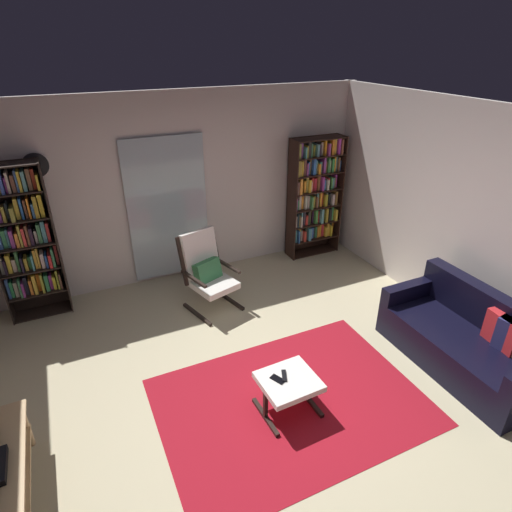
# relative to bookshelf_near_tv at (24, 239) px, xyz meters

# --- Properties ---
(ground_plane) EXTENTS (7.02, 7.02, 0.00)m
(ground_plane) POSITION_rel_bookshelf_near_tv_xyz_m (2.00, -2.64, -1.04)
(ground_plane) COLOR beige
(wall_back) EXTENTS (5.60, 0.06, 2.60)m
(wall_back) POSITION_rel_bookshelf_near_tv_xyz_m (2.00, 0.26, 0.26)
(wall_back) COLOR silver
(wall_back) RESTS_ON ground
(wall_right) EXTENTS (0.06, 6.00, 2.60)m
(wall_right) POSITION_rel_bookshelf_near_tv_xyz_m (4.70, -2.64, 0.26)
(wall_right) COLOR silver
(wall_right) RESTS_ON ground
(glass_door_panel) EXTENTS (1.10, 0.01, 2.00)m
(glass_door_panel) POSITION_rel_bookshelf_near_tv_xyz_m (1.79, 0.19, 0.01)
(glass_door_panel) COLOR silver
(area_rug) EXTENTS (2.52, 1.82, 0.01)m
(area_rug) POSITION_rel_bookshelf_near_tv_xyz_m (2.16, -2.71, -1.04)
(area_rug) COLOR maroon
(area_rug) RESTS_ON ground
(bookshelf_near_tv) EXTENTS (0.70, 0.30, 1.95)m
(bookshelf_near_tv) POSITION_rel_bookshelf_near_tv_xyz_m (0.00, 0.00, 0.00)
(bookshelf_near_tv) COLOR black
(bookshelf_near_tv) RESTS_ON ground
(bookshelf_near_sofa) EXTENTS (0.84, 0.30, 1.87)m
(bookshelf_near_sofa) POSITION_rel_bookshelf_near_tv_xyz_m (4.05, 0.02, -0.03)
(bookshelf_near_sofa) COLOR black
(bookshelf_near_sofa) RESTS_ON ground
(leather_sofa) EXTENTS (0.81, 1.73, 0.82)m
(leather_sofa) POSITION_rel_bookshelf_near_tv_xyz_m (4.13, -3.02, -0.73)
(leather_sofa) COLOR black
(leather_sofa) RESTS_ON ground
(lounge_armchair) EXTENTS (0.72, 0.78, 1.02)m
(lounge_armchair) POSITION_rel_bookshelf_near_tv_xyz_m (2.00, -0.76, -0.51)
(lounge_armchair) COLOR black
(lounge_armchair) RESTS_ON ground
(ottoman) EXTENTS (0.54, 0.50, 0.39)m
(ottoman) POSITION_rel_bookshelf_near_tv_xyz_m (2.08, -2.77, -0.73)
(ottoman) COLOR white
(ottoman) RESTS_ON ground
(tv_remote) EXTENTS (0.09, 0.15, 0.02)m
(tv_remote) POSITION_rel_bookshelf_near_tv_xyz_m (2.06, -2.73, -0.65)
(tv_remote) COLOR black
(tv_remote) RESTS_ON ottoman
(cell_phone) EXTENTS (0.12, 0.16, 0.01)m
(cell_phone) POSITION_rel_bookshelf_near_tv_xyz_m (1.98, -2.74, -0.65)
(cell_phone) COLOR black
(cell_phone) RESTS_ON ottoman
(wall_clock) EXTENTS (0.29, 0.03, 0.29)m
(wall_clock) POSITION_rel_bookshelf_near_tv_xyz_m (0.30, 0.18, 0.81)
(wall_clock) COLOR silver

